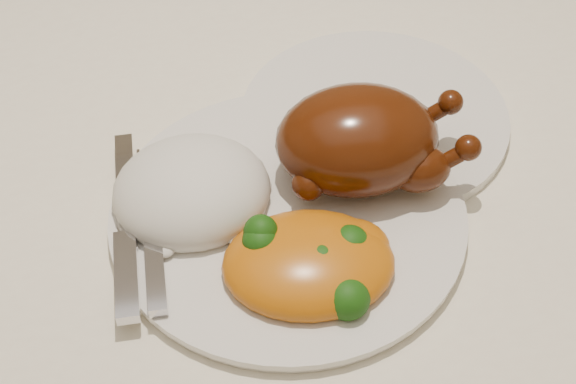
{
  "coord_description": "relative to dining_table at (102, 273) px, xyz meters",
  "views": [
    {
      "loc": [
        0.1,
        -0.45,
        1.24
      ],
      "look_at": [
        0.16,
        -0.05,
        0.8
      ],
      "focal_mm": 50.0,
      "sensor_mm": 36.0,
      "label": 1
    }
  ],
  "objects": [
    {
      "name": "tablecloth",
      "position": [
        0.0,
        0.0,
        0.07
      ],
      "size": [
        1.73,
        1.03,
        0.18
      ],
      "color": "white",
      "rests_on": "dining_table"
    },
    {
      "name": "side_plate",
      "position": [
        0.25,
        0.05,
        0.11
      ],
      "size": [
        0.28,
        0.28,
        0.01
      ],
      "primitive_type": "cylinder",
      "rotation": [
        0.0,
        0.0,
        -0.23
      ],
      "color": "silver",
      "rests_on": "tablecloth"
    },
    {
      "name": "rice_mound",
      "position": [
        0.09,
        -0.03,
        0.13
      ],
      "size": [
        0.13,
        0.12,
        0.06
      ],
      "rotation": [
        0.0,
        0.0,
        0.06
      ],
      "color": "white",
      "rests_on": "dinner_plate"
    },
    {
      "name": "dinner_plate",
      "position": [
        0.16,
        -0.05,
        0.11
      ],
      "size": [
        0.31,
        0.31,
        0.01
      ],
      "primitive_type": "cylinder",
      "rotation": [
        0.0,
        0.0,
        0.16
      ],
      "color": "silver",
      "rests_on": "tablecloth"
    },
    {
      "name": "mac_and_cheese",
      "position": [
        0.17,
        -0.11,
        0.12
      ],
      "size": [
        0.13,
        0.1,
        0.05
      ],
      "rotation": [
        0.0,
        0.0,
        -0.08
      ],
      "color": "orange",
      "rests_on": "dinner_plate"
    },
    {
      "name": "cutlery",
      "position": [
        0.05,
        -0.07,
        0.12
      ],
      "size": [
        0.04,
        0.18,
        0.01
      ],
      "rotation": [
        0.0,
        0.0,
        0.02
      ],
      "color": "silver",
      "rests_on": "dinner_plate"
    },
    {
      "name": "dining_table",
      "position": [
        0.0,
        0.0,
        0.0
      ],
      "size": [
        1.6,
        0.9,
        0.76
      ],
      "color": "brown",
      "rests_on": "floor"
    },
    {
      "name": "roast_chicken",
      "position": [
        0.22,
        -0.02,
        0.15
      ],
      "size": [
        0.15,
        0.1,
        0.08
      ],
      "rotation": [
        0.0,
        0.0,
        -0.03
      ],
      "color": "#4E1B08",
      "rests_on": "dinner_plate"
    }
  ]
}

